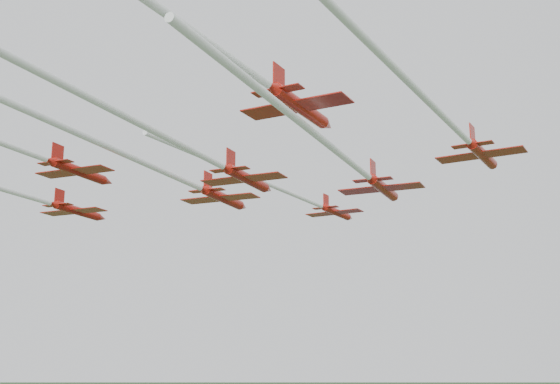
# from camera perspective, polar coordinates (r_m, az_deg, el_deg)

# --- Properties ---
(jet_lead) EXTENTS (19.22, 43.40, 2.38)m
(jet_lead) POSITION_cam_1_polar(r_m,az_deg,el_deg) (89.03, 1.75, -0.47)
(jet_lead) COLOR #B1180F
(jet_row2_left) EXTENTS (15.99, 47.28, 2.92)m
(jet_row2_left) POSITION_cam_1_polar(r_m,az_deg,el_deg) (79.47, -7.87, 0.96)
(jet_row2_left) COLOR #B1180F
(jet_row2_right) EXTENTS (16.94, 48.59, 2.77)m
(jet_row2_right) POSITION_cam_1_polar(r_m,az_deg,el_deg) (68.75, 5.96, 2.26)
(jet_row2_right) COLOR #B1180F
(jet_row3_mid) EXTENTS (19.77, 58.68, 2.71)m
(jet_row3_mid) POSITION_cam_1_polar(r_m,az_deg,el_deg) (61.77, -8.97, 4.29)
(jet_row3_mid) COLOR #B1180F
(jet_row3_right) EXTENTS (19.43, 43.59, 2.42)m
(jet_row3_right) POSITION_cam_1_polar(r_m,az_deg,el_deg) (58.79, 13.67, 5.48)
(jet_row3_right) COLOR #B1180F
(jet_row4_right) EXTENTS (19.44, 46.34, 2.76)m
(jet_row4_right) POSITION_cam_1_polar(r_m,az_deg,el_deg) (50.05, -3.67, 10.57)
(jet_row4_right) COLOR #B1180F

